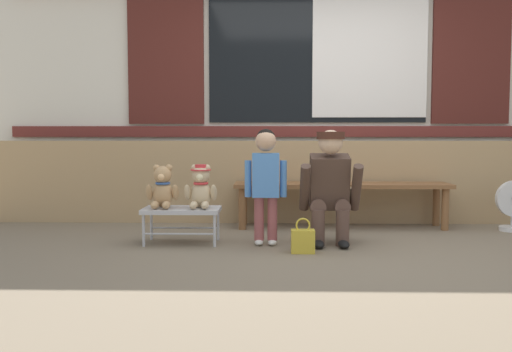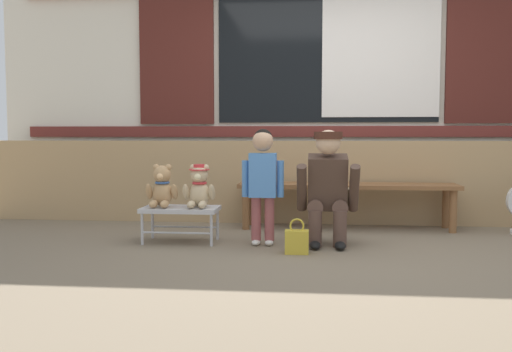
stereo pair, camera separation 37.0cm
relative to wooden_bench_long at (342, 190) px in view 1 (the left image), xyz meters
name	(u,v)px [view 1 (the left image)]	position (x,y,z in m)	size (l,w,h in m)	color
ground_plane	(336,249)	(-0.18, -1.06, -0.37)	(60.00, 60.00, 0.00)	#756651
brick_low_wall	(320,181)	(-0.18, 0.37, 0.05)	(7.30, 0.25, 0.85)	tan
shop_facade	(317,62)	(-0.18, 0.88, 1.35)	(7.45, 0.26, 3.43)	silver
wooden_bench_long	(342,190)	(0.00, 0.00, 0.00)	(2.10, 0.40, 0.44)	brown
small_display_bench	(182,212)	(-1.44, -0.83, -0.11)	(0.64, 0.36, 0.30)	#BCBCC1
teddy_bear_plain	(163,188)	(-1.60, -0.83, 0.09)	(0.28, 0.26, 0.36)	tan
teddy_bear_with_hat	(201,187)	(-1.28, -0.83, 0.10)	(0.28, 0.27, 0.36)	#CCB289
child_standing	(266,174)	(-0.74, -0.89, 0.22)	(0.35, 0.18, 0.96)	#994C4C
adult_crouching	(331,187)	(-0.20, -0.84, 0.11)	(0.50, 0.49, 0.95)	brown
handbag_on_ground	(303,241)	(-0.45, -1.19, -0.28)	(0.18, 0.11, 0.27)	gold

